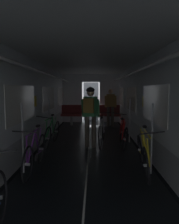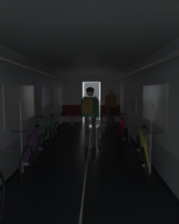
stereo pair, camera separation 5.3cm
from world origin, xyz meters
The scene contains 10 objects.
train_car_shell centered at (0.00, 3.60, 1.70)m, with size 3.14×12.34×2.57m.
bench_seat_far_left centered at (-0.90, 8.07, 0.57)m, with size 0.98×0.51×0.95m.
bench_seat_far_right centered at (0.90, 8.07, 0.57)m, with size 0.98×0.51×0.95m.
bicycle_yellow centered at (1.12, 2.15, 0.38)m, with size 0.44×1.69×0.96m.
bicycle_green centered at (-1.10, 4.24, 0.38)m, with size 0.46×1.69×0.96m.
bicycle_purple centered at (-1.05, 2.16, 0.38)m, with size 0.44×1.69×0.94m.
bicycle_red centered at (1.00, 4.15, 0.38)m, with size 0.44×1.69×0.96m.
person_cyclist_aisle centered at (0.04, 4.08, 1.07)m, with size 0.56×0.45×1.73m.
bicycle_silver_in_aisle centered at (0.38, 4.34, 0.38)m, with size 0.46×1.68×0.94m.
person_standing_near_bench centered at (0.90, 7.70, 0.98)m, with size 0.53×0.23×1.69m.
Camera 2 is at (0.18, -2.10, 1.66)m, focal length 34.93 mm.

